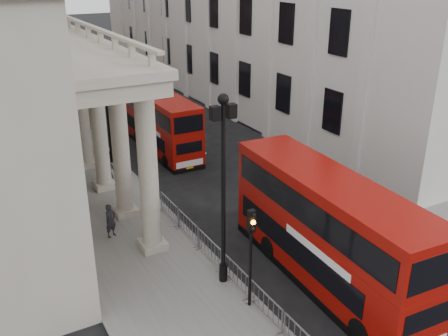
# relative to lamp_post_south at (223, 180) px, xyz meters

# --- Properties ---
(ground) EXTENTS (260.00, 260.00, 0.00)m
(ground) POSITION_rel_lamp_post_south_xyz_m (0.60, -4.00, -4.91)
(ground) COLOR black
(ground) RESTS_ON ground
(sidewalk_west) EXTENTS (6.00, 140.00, 0.12)m
(sidewalk_west) POSITION_rel_lamp_post_south_xyz_m (-2.40, 26.00, -4.85)
(sidewalk_west) COLOR slate
(sidewalk_west) RESTS_ON ground
(sidewalk_east) EXTENTS (3.00, 140.00, 0.12)m
(sidewalk_east) POSITION_rel_lamp_post_south_xyz_m (14.10, 26.00, -4.85)
(sidewalk_east) COLOR slate
(sidewalk_east) RESTS_ON ground
(kerb) EXTENTS (0.20, 140.00, 0.14)m
(kerb) POSITION_rel_lamp_post_south_xyz_m (0.55, 26.00, -4.84)
(kerb) COLOR slate
(kerb) RESTS_ON ground
(lamp_post_south) EXTENTS (1.05, 0.44, 8.32)m
(lamp_post_south) POSITION_rel_lamp_post_south_xyz_m (0.00, 0.00, 0.00)
(lamp_post_south) COLOR black
(lamp_post_south) RESTS_ON sidewalk_west
(lamp_post_mid) EXTENTS (1.05, 0.44, 8.32)m
(lamp_post_mid) POSITION_rel_lamp_post_south_xyz_m (0.00, 16.00, 0.00)
(lamp_post_mid) COLOR black
(lamp_post_mid) RESTS_ON sidewalk_west
(lamp_post_north) EXTENTS (1.05, 0.44, 8.32)m
(lamp_post_north) POSITION_rel_lamp_post_south_xyz_m (0.00, 32.00, 0.00)
(lamp_post_north) COLOR black
(lamp_post_north) RESTS_ON sidewalk_west
(traffic_light) EXTENTS (0.28, 0.33, 4.30)m
(traffic_light) POSITION_rel_lamp_post_south_xyz_m (0.10, -2.02, -1.80)
(traffic_light) COLOR black
(traffic_light) RESTS_ON sidewalk_west
(crowd_barriers) EXTENTS (0.50, 18.75, 1.10)m
(crowd_barriers) POSITION_rel_lamp_post_south_xyz_m (0.25, -1.77, -4.24)
(crowd_barriers) COLOR gray
(crowd_barriers) RESTS_ON sidewalk_west
(bus_near) EXTENTS (3.33, 11.36, 4.85)m
(bus_near) POSITION_rel_lamp_post_south_xyz_m (3.97, -1.94, -2.38)
(bus_near) COLOR #900B06
(bus_near) RESTS_ON ground
(bus_far) EXTENTS (2.43, 9.82, 4.24)m
(bus_far) POSITION_rel_lamp_post_south_xyz_m (4.10, 16.84, -2.70)
(bus_far) COLOR #A20D07
(bus_far) RESTS_ON ground
(pedestrian_a) EXTENTS (0.76, 0.66, 1.77)m
(pedestrian_a) POSITION_rel_lamp_post_south_xyz_m (-3.10, 6.06, -3.91)
(pedestrian_a) COLOR black
(pedestrian_a) RESTS_ON sidewalk_west
(pedestrian_b) EXTENTS (1.02, 0.95, 1.67)m
(pedestrian_b) POSITION_rel_lamp_post_south_xyz_m (-3.95, 11.74, -3.95)
(pedestrian_b) COLOR black
(pedestrian_b) RESTS_ON sidewalk_west
(pedestrian_c) EXTENTS (0.77, 0.50, 1.57)m
(pedestrian_c) POSITION_rel_lamp_post_south_xyz_m (-1.16, 12.82, -4.01)
(pedestrian_c) COLOR black
(pedestrian_c) RESTS_ON sidewalk_west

